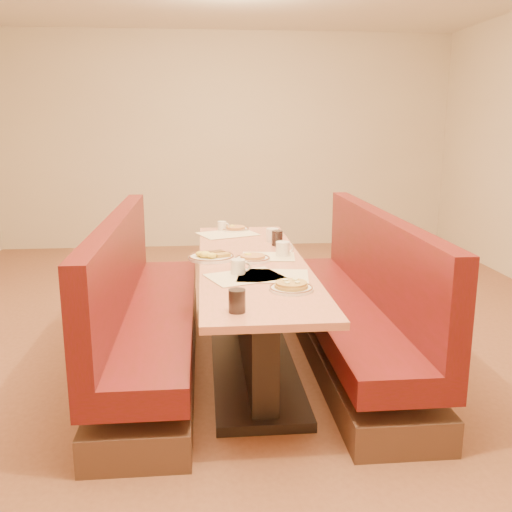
{
  "coord_description": "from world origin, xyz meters",
  "views": [
    {
      "loc": [
        -0.32,
        -3.7,
        1.66
      ],
      "look_at": [
        0.0,
        -0.29,
        0.85
      ],
      "focal_mm": 40.0,
      "sensor_mm": 36.0,
      "label": 1
    }
  ],
  "objects": [
    {
      "name": "placemat_near_right",
      "position": [
        0.09,
        -0.41,
        0.75
      ],
      "size": [
        0.46,
        0.38,
        0.0
      ],
      "primitive_type": "cube",
      "rotation": [
        0.0,
        0.0,
        -0.15
      ],
      "color": "#FFF0C7",
      "rests_on": "diner_table"
    },
    {
      "name": "eggs_plate",
      "position": [
        -0.27,
        0.07,
        0.77
      ],
      "size": [
        0.32,
        0.32,
        0.06
      ],
      "rotation": [
        0.0,
        0.0,
        0.34
      ],
      "color": "white",
      "rests_on": "diner_table"
    },
    {
      "name": "coffee_mug_b",
      "position": [
        -0.11,
        -0.35,
        0.8
      ],
      "size": [
        0.12,
        0.09,
        0.09
      ],
      "rotation": [
        0.0,
        0.0,
        0.17
      ],
      "color": "white",
      "rests_on": "diner_table"
    },
    {
      "name": "extra_plate_far",
      "position": [
        -0.05,
        1.1,
        0.77
      ],
      "size": [
        0.23,
        0.23,
        0.05
      ],
      "rotation": [
        0.0,
        0.0,
        0.0
      ],
      "color": "white",
      "rests_on": "diner_table"
    },
    {
      "name": "soda_tumbler_mid",
      "position": [
        0.23,
        0.46,
        0.81
      ],
      "size": [
        0.08,
        0.08,
        0.11
      ],
      "color": "black",
      "rests_on": "diner_table"
    },
    {
      "name": "booth_right",
      "position": [
        0.73,
        0.0,
        0.36
      ],
      "size": [
        0.55,
        2.5,
        1.05
      ],
      "color": "#4C3326",
      "rests_on": "ground"
    },
    {
      "name": "booth_left",
      "position": [
        -0.73,
        0.0,
        0.36
      ],
      "size": [
        0.55,
        2.5,
        1.05
      ],
      "color": "#4C3326",
      "rests_on": "ground"
    },
    {
      "name": "room_envelope",
      "position": [
        0.0,
        0.0,
        1.93
      ],
      "size": [
        6.04,
        8.04,
        2.82
      ],
      "color": "beige",
      "rests_on": "ground"
    },
    {
      "name": "soda_tumbler_near",
      "position": [
        -0.16,
        -1.05,
        0.81
      ],
      "size": [
        0.08,
        0.08,
        0.12
      ],
      "color": "black",
      "rests_on": "diner_table"
    },
    {
      "name": "placemat_far_left",
      "position": [
        -0.12,
        0.93,
        0.75
      ],
      "size": [
        0.54,
        0.48,
        0.0
      ],
      "primitive_type": "cube",
      "rotation": [
        0.0,
        0.0,
        0.38
      ],
      "color": "#FFF0C7",
      "rests_on": "diner_table"
    },
    {
      "name": "diner_table",
      "position": [
        0.0,
        0.0,
        0.37
      ],
      "size": [
        0.7,
        2.5,
        0.75
      ],
      "color": "black",
      "rests_on": "ground"
    },
    {
      "name": "pancake_plate",
      "position": [
        0.16,
        -0.71,
        0.77
      ],
      "size": [
        0.25,
        0.25,
        0.06
      ],
      "rotation": [
        0.0,
        0.0,
        0.42
      ],
      "color": "white",
      "rests_on": "diner_table"
    },
    {
      "name": "coffee_mug_a",
      "position": [
        0.23,
        0.11,
        0.8
      ],
      "size": [
        0.13,
        0.1,
        0.1
      ],
      "rotation": [
        0.0,
        0.0,
        0.36
      ],
      "color": "white",
      "rests_on": "diner_table"
    },
    {
      "name": "coffee_mug_d",
      "position": [
        -0.16,
        1.1,
        0.79
      ],
      "size": [
        0.1,
        0.07,
        0.08
      ],
      "rotation": [
        0.0,
        0.0,
        -0.34
      ],
      "color": "white",
      "rests_on": "diner_table"
    },
    {
      "name": "placemat_near_left",
      "position": [
        -0.08,
        -0.42,
        0.75
      ],
      "size": [
        0.51,
        0.45,
        0.0
      ],
      "primitive_type": "cube",
      "rotation": [
        0.0,
        0.0,
        0.37
      ],
      "color": "#FFF0C7",
      "rests_on": "diner_table"
    },
    {
      "name": "placemat_far_right",
      "position": [
        0.12,
        0.09,
        0.75
      ],
      "size": [
        0.39,
        0.31,
        0.0
      ],
      "primitive_type": "cube",
      "rotation": [
        0.0,
        0.0,
        -0.12
      ],
      "color": "#FFF0C7",
      "rests_on": "diner_table"
    },
    {
      "name": "ground",
      "position": [
        0.0,
        0.0,
        0.0
      ],
      "size": [
        8.0,
        8.0,
        0.0
      ],
      "primitive_type": "plane",
      "color": "#9E6647",
      "rests_on": "ground"
    },
    {
      "name": "coffee_mug_c",
      "position": [
        0.22,
        0.61,
        0.8
      ],
      "size": [
        0.14,
        0.1,
        0.1
      ],
      "rotation": [
        0.0,
        0.0,
        -0.12
      ],
      "color": "white",
      "rests_on": "diner_table"
    },
    {
      "name": "extra_plate_mid",
      "position": [
        0.0,
        0.01,
        0.77
      ],
      "size": [
        0.24,
        0.24,
        0.05
      ],
      "rotation": [
        0.0,
        0.0,
        -0.0
      ],
      "color": "white",
      "rests_on": "diner_table"
    }
  ]
}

